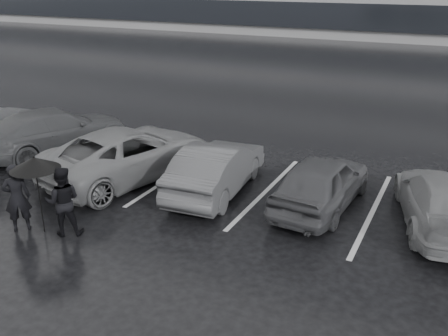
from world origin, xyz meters
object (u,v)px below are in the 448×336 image
at_px(car_west_b, 128,153).
at_px(pedestrian_right, 63,201).
at_px(car_west_c, 55,130).
at_px(pedestrian_left, 17,198).
at_px(car_main, 322,182).
at_px(car_east, 443,201).
at_px(car_west_a, 217,168).

relative_size(car_west_b, pedestrian_right, 3.28).
height_order(car_west_c, pedestrian_left, pedestrian_left).
bearing_deg(car_main, car_east, -171.24).
bearing_deg(car_west_c, car_main, -162.11).
relative_size(car_west_b, car_west_c, 1.07).
xyz_separation_m(car_main, car_east, (2.76, 0.24, -0.04)).
bearing_deg(car_west_a, car_main, -178.72).
relative_size(car_west_c, pedestrian_left, 3.05).
distance_m(car_west_b, pedestrian_left, 3.70).
bearing_deg(car_west_a, car_west_c, -10.40).
bearing_deg(car_main, pedestrian_right, 43.38).
xyz_separation_m(car_west_c, pedestrian_right, (4.20, -4.13, 0.09)).
bearing_deg(pedestrian_left, car_main, 171.19).
xyz_separation_m(car_main, car_west_b, (-5.44, -0.50, 0.06)).
bearing_deg(car_east, pedestrian_left, 12.75).
distance_m(car_main, car_west_a, 2.76).
bearing_deg(pedestrian_right, pedestrian_left, -17.84).
height_order(pedestrian_left, pedestrian_right, pedestrian_left).
bearing_deg(car_west_b, car_main, -160.66).
bearing_deg(car_west_c, pedestrian_left, 144.88).
relative_size(car_east, pedestrian_right, 2.70).
relative_size(car_west_b, car_east, 1.22).
bearing_deg(car_main, car_west_b, 9.12).
relative_size(car_main, car_west_a, 0.95).
relative_size(car_main, pedestrian_right, 2.45).
xyz_separation_m(pedestrian_left, pedestrian_right, (1.05, 0.31, -0.00)).
relative_size(car_west_a, car_east, 0.95).
height_order(car_west_a, car_east, car_west_a).
bearing_deg(car_main, car_west_c, 2.23).
relative_size(car_west_a, pedestrian_left, 2.56).
height_order(car_main, car_east, car_main).
relative_size(car_west_a, pedestrian_right, 2.57).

